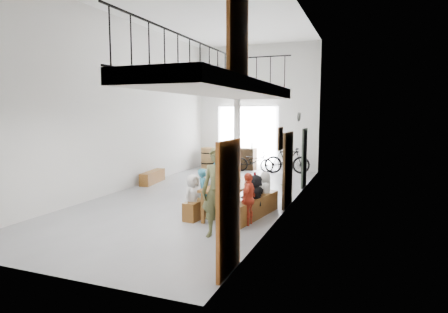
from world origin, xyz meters
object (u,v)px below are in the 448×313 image
at_px(oak_barrel, 208,158).
at_px(serving_counter, 236,158).
at_px(bench_inner, 208,204).
at_px(bicycle_near, 254,161).
at_px(host_standing, 217,193).
at_px(tasting_table, 234,187).
at_px(side_bench, 153,177).

xyz_separation_m(oak_barrel, serving_counter, (1.29, 0.25, 0.01)).
xyz_separation_m(bench_inner, bicycle_near, (-0.80, 6.87, 0.23)).
distance_m(bench_inner, host_standing, 2.00).
distance_m(bench_inner, bicycle_near, 6.92).
relative_size(tasting_table, oak_barrel, 2.28).
xyz_separation_m(bench_inner, serving_counter, (-1.81, 7.41, 0.26)).
height_order(tasting_table, serving_counter, serving_counter).
bearing_deg(side_bench, bicycle_near, 55.07).
xyz_separation_m(serving_counter, bicycle_near, (1.00, -0.55, -0.03)).
distance_m(bench_inner, side_bench, 4.62).
relative_size(side_bench, host_standing, 0.83).
bearing_deg(serving_counter, oak_barrel, -164.62).
distance_m(serving_counter, host_standing, 9.46).
xyz_separation_m(tasting_table, bench_inner, (-0.69, 0.00, -0.49)).
bearing_deg(side_bench, serving_counter, 69.07).
distance_m(tasting_table, host_standing, 1.66).
distance_m(tasting_table, bench_inner, 0.84).
xyz_separation_m(tasting_table, serving_counter, (-2.49, 7.41, -0.23)).
height_order(oak_barrel, host_standing, host_standing).
bearing_deg(serving_counter, bench_inner, -71.89).
height_order(bench_inner, oak_barrel, oak_barrel).
relative_size(serving_counter, host_standing, 0.98).
xyz_separation_m(tasting_table, side_bench, (-4.17, 3.03, -0.49)).
height_order(tasting_table, oak_barrel, oak_barrel).
bearing_deg(bench_inner, side_bench, 144.51).
bearing_deg(side_bench, bench_inner, -41.07).
height_order(tasting_table, bicycle_near, bicycle_near).
distance_m(tasting_table, oak_barrel, 8.10).
xyz_separation_m(side_bench, bicycle_near, (2.68, 3.83, 0.23)).
bearing_deg(serving_counter, side_bench, -106.51).
bearing_deg(host_standing, oak_barrel, 114.42).
height_order(bench_inner, serving_counter, serving_counter).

